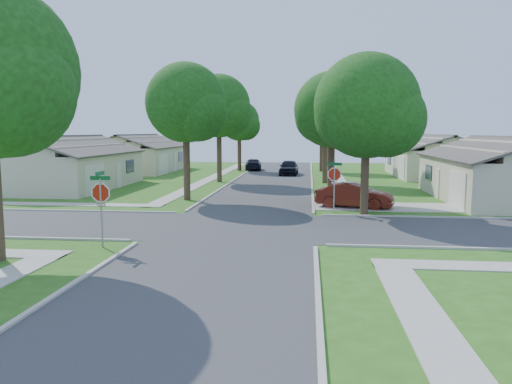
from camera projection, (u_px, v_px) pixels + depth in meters
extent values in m
plane|color=#2B5918|center=(238.00, 227.00, 23.64)|extent=(100.00, 100.00, 0.00)
cube|color=#333335|center=(238.00, 227.00, 23.64)|extent=(7.00, 100.00, 0.02)
cube|color=#9E9B91|center=(338.00, 178.00, 48.67)|extent=(1.20, 40.00, 0.04)
cube|color=#9E9B91|center=(215.00, 177.00, 49.95)|extent=(1.20, 40.00, 0.04)
cube|color=#9E9B91|center=(386.00, 207.00, 29.82)|extent=(8.80, 3.60, 0.05)
cube|color=gray|center=(101.00, 213.00, 19.33)|extent=(0.06, 0.06, 2.70)
cylinder|color=white|center=(101.00, 193.00, 19.24)|extent=(1.05, 0.02, 1.05)
cylinder|color=#B61A0C|center=(101.00, 193.00, 19.24)|extent=(0.90, 0.03, 0.90)
cube|color=#B61A0C|center=(101.00, 205.00, 19.29)|extent=(0.34, 0.03, 0.12)
cube|color=white|center=(101.00, 205.00, 19.29)|extent=(0.30, 0.03, 0.08)
cube|color=#0C5426|center=(100.00, 178.00, 19.17)|extent=(0.80, 0.02, 0.16)
cube|color=#0C5426|center=(100.00, 173.00, 19.15)|extent=(0.02, 0.80, 0.16)
cube|color=gray|center=(334.00, 189.00, 27.63)|extent=(0.06, 0.06, 2.70)
cylinder|color=white|center=(334.00, 174.00, 27.53)|extent=(1.05, 0.02, 1.05)
cylinder|color=#B61A0C|center=(334.00, 174.00, 27.53)|extent=(0.90, 0.03, 0.90)
cube|color=#B61A0C|center=(334.00, 183.00, 27.59)|extent=(0.34, 0.03, 0.12)
cube|color=white|center=(334.00, 183.00, 27.59)|extent=(0.30, 0.03, 0.08)
cube|color=#0C5426|center=(335.00, 164.00, 27.46)|extent=(0.80, 0.02, 0.16)
cube|color=#0C5426|center=(335.00, 161.00, 27.44)|extent=(0.02, 0.80, 0.16)
cylinder|color=#38281C|center=(331.00, 171.00, 31.80)|extent=(0.44, 0.44, 3.95)
sphere|color=#193A0E|center=(332.00, 109.00, 31.33)|extent=(4.80, 4.80, 4.80)
sphere|color=#193A0E|center=(346.00, 119.00, 30.84)|extent=(3.46, 3.46, 3.46)
sphere|color=#193A0E|center=(320.00, 117.00, 32.05)|extent=(3.26, 3.26, 3.26)
cylinder|color=#38281C|center=(325.00, 159.00, 43.62)|extent=(0.44, 0.44, 4.30)
sphere|color=#193A0E|center=(326.00, 108.00, 43.10)|extent=(5.40, 5.40, 5.40)
sphere|color=#193A0E|center=(337.00, 116.00, 42.54)|extent=(3.89, 3.89, 3.89)
sphere|color=#193A0E|center=(316.00, 115.00, 43.91)|extent=(3.67, 3.67, 3.67)
cylinder|color=#38281C|center=(322.00, 153.00, 56.46)|extent=(0.44, 0.44, 4.20)
sphere|color=#193A0E|center=(322.00, 116.00, 55.96)|extent=(5.00, 5.00, 5.00)
sphere|color=#193A0E|center=(330.00, 122.00, 55.45)|extent=(3.60, 3.60, 3.60)
sphere|color=#193A0E|center=(315.00, 121.00, 56.72)|extent=(3.40, 3.40, 3.40)
cylinder|color=#38281C|center=(187.00, 168.00, 32.76)|extent=(0.44, 0.44, 4.25)
sphere|color=#193A0E|center=(186.00, 102.00, 32.25)|extent=(5.20, 5.20, 5.20)
sphere|color=#193A0E|center=(198.00, 112.00, 31.72)|extent=(3.74, 3.74, 3.74)
sphere|color=#193A0E|center=(177.00, 111.00, 33.04)|extent=(3.54, 3.54, 3.54)
cylinder|color=#38281C|center=(219.00, 157.00, 44.60)|extent=(0.44, 0.44, 4.44)
sphere|color=#193A0E|center=(219.00, 106.00, 44.05)|extent=(5.60, 5.60, 5.60)
sphere|color=#193A0E|center=(229.00, 114.00, 43.48)|extent=(4.03, 4.03, 4.03)
sphere|color=#193A0E|center=(211.00, 113.00, 44.90)|extent=(3.81, 3.81, 3.81)
cylinder|color=#38281C|center=(239.00, 154.00, 57.46)|extent=(0.44, 0.44, 3.90)
sphere|color=#193A0E|center=(239.00, 121.00, 57.01)|extent=(4.60, 4.60, 4.60)
sphere|color=#193A0E|center=(246.00, 126.00, 56.54)|extent=(3.31, 3.31, 3.31)
sphere|color=#193A0E|center=(234.00, 125.00, 57.70)|extent=(3.13, 3.13, 3.13)
sphere|color=#193A0E|center=(7.00, 91.00, 16.12)|extent=(4.32, 4.32, 4.32)
cylinder|color=#38281C|center=(365.00, 182.00, 26.91)|extent=(0.44, 0.44, 3.54)
sphere|color=#193A0E|center=(367.00, 106.00, 26.42)|extent=(5.60, 5.60, 5.60)
sphere|color=#193A0E|center=(387.00, 119.00, 25.85)|extent=(4.03, 4.03, 4.03)
sphere|color=#193A0E|center=(349.00, 117.00, 27.27)|extent=(3.81, 3.81, 3.81)
cube|color=beige|center=(504.00, 179.00, 32.65)|extent=(8.00, 13.00, 2.80)
cube|color=#45413B|center=(473.00, 148.00, 32.62)|extent=(4.42, 13.60, 1.56)
cube|color=silver|center=(457.00, 190.00, 29.26)|extent=(0.06, 3.20, 2.20)
cube|color=silver|center=(437.00, 184.00, 33.77)|extent=(0.06, 0.90, 2.00)
cube|color=#1E2633|center=(429.00, 172.00, 36.27)|extent=(0.06, 1.80, 1.10)
cube|color=beige|center=(435.00, 162.00, 50.42)|extent=(8.00, 13.00, 2.80)
cube|color=#45413B|center=(457.00, 142.00, 49.97)|extent=(4.42, 13.60, 1.56)
cube|color=#45413B|center=(416.00, 142.00, 50.39)|extent=(4.42, 13.60, 1.56)
cube|color=silver|center=(401.00, 168.00, 47.03)|extent=(0.06, 3.20, 2.20)
cube|color=silver|center=(393.00, 166.00, 51.54)|extent=(0.06, 0.90, 2.00)
cube|color=#1E2633|center=(389.00, 159.00, 54.04)|extent=(0.06, 1.80, 1.10)
cube|color=beige|center=(67.00, 170.00, 39.96)|extent=(8.00, 13.00, 2.80)
cube|color=#45413B|center=(90.00, 145.00, 39.50)|extent=(4.42, 13.60, 1.56)
cube|color=#45413B|center=(42.00, 145.00, 39.92)|extent=(4.42, 13.60, 1.56)
cube|color=silver|center=(95.00, 179.00, 35.72)|extent=(0.06, 3.20, 2.20)
cube|color=silver|center=(119.00, 175.00, 40.23)|extent=(0.06, 0.90, 2.00)
cube|color=#1E2633|center=(130.00, 166.00, 42.73)|extent=(0.06, 1.80, 1.10)
cube|color=beige|center=(139.00, 159.00, 56.74)|extent=(8.00, 13.00, 2.80)
cube|color=#45413B|center=(155.00, 141.00, 56.28)|extent=(4.42, 13.60, 1.56)
cube|color=#45413B|center=(121.00, 141.00, 56.70)|extent=(4.42, 13.60, 1.56)
cube|color=silver|center=(163.00, 164.00, 52.50)|extent=(0.06, 3.20, 2.20)
cube|color=silver|center=(175.00, 162.00, 57.01)|extent=(0.06, 0.90, 2.00)
cube|color=#1E2633|center=(181.00, 156.00, 59.51)|extent=(0.06, 1.80, 1.10)
imported|color=#5A1B12|center=(354.00, 195.00, 29.50)|extent=(4.74, 2.71, 1.48)
imported|color=black|center=(289.00, 167.00, 52.12)|extent=(1.99, 4.68, 1.58)
imported|color=black|center=(253.00, 164.00, 58.52)|extent=(2.31, 4.74, 1.33)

